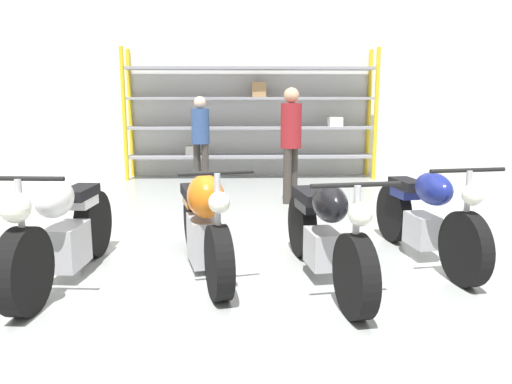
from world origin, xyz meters
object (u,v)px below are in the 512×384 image
object	(u,v)px
motorcycle_white	(63,232)
person_browsing	(291,136)
motorcycle_blue	(426,215)
motorcycle_orange	(204,224)
person_near_rack	(201,134)
motorcycle_black	(324,232)
shelving_rack	(252,113)

from	to	relation	value
motorcycle_white	person_browsing	size ratio (longest dim) A/B	1.19
motorcycle_blue	person_browsing	distance (m)	3.07
motorcycle_orange	person_near_rack	xyz separation A→B (m)	(-0.36, 4.42, 0.51)
motorcycle_blue	motorcycle_black	bearing A→B (deg)	-72.62
shelving_rack	motorcycle_white	size ratio (longest dim) A/B	2.36
motorcycle_orange	motorcycle_black	distance (m)	1.14
motorcycle_black	person_browsing	world-z (taller)	person_browsing
motorcycle_black	person_browsing	bearing A→B (deg)	171.12
person_browsing	motorcycle_black	bearing A→B (deg)	126.48
shelving_rack	person_near_rack	distance (m)	1.45
shelving_rack	motorcycle_black	bearing A→B (deg)	-85.17
motorcycle_orange	motorcycle_black	xyz separation A→B (m)	(1.09, -0.35, 0.01)
motorcycle_black	motorcycle_blue	bearing A→B (deg)	107.68
motorcycle_white	motorcycle_blue	bearing A→B (deg)	102.18
shelving_rack	motorcycle_orange	distance (m)	5.56
motorcycle_white	motorcycle_black	size ratio (longest dim) A/B	0.98
motorcycle_orange	person_near_rack	distance (m)	4.47
motorcycle_white	motorcycle_orange	world-z (taller)	motorcycle_white
motorcycle_white	motorcycle_orange	distance (m)	1.26
motorcycle_black	person_near_rack	world-z (taller)	person_near_rack
motorcycle_orange	motorcycle_white	bearing A→B (deg)	-90.80
person_browsing	person_near_rack	bearing A→B (deg)	-6.57
motorcycle_white	motorcycle_black	xyz separation A→B (m)	(2.31, -0.08, -0.00)
motorcycle_white	person_browsing	world-z (taller)	person_browsing
shelving_rack	motorcycle_orange	xyz separation A→B (m)	(-0.59, -5.46, -0.85)
motorcycle_white	motorcycle_black	bearing A→B (deg)	92.57
motorcycle_orange	motorcycle_blue	bearing A→B (deg)	81.78
motorcycle_orange	person_browsing	world-z (taller)	person_browsing
person_near_rack	motorcycle_white	bearing A→B (deg)	20.78
shelving_rack	motorcycle_orange	world-z (taller)	shelving_rack
shelving_rack	person_near_rack	world-z (taller)	shelving_rack
motorcycle_blue	person_browsing	size ratio (longest dim) A/B	1.16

